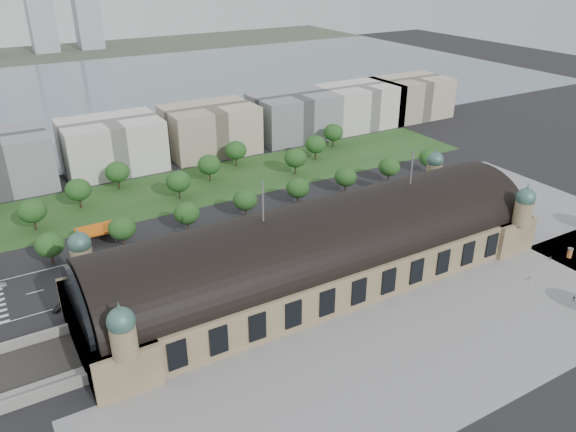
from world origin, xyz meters
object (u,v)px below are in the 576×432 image
traffic_car_2 (97,276)px  bus_east (354,216)px  advertising_column (570,253)px  pedestrian_0 (530,279)px  traffic_car_5 (364,204)px  parked_car_2 (140,284)px  petrol_station (98,230)px  parked_car_4 (190,271)px  parked_car_1 (106,300)px  traffic_car_3 (162,251)px  bus_mid (315,230)px  parked_car_0 (60,307)px  parked_car_6 (162,284)px  pedestrian_4 (574,299)px  traffic_car_4 (291,226)px  bus_west (251,241)px  parked_car_3 (138,285)px  parked_car_5 (231,265)px  traffic_car_6 (440,187)px  pedestrian_2 (550,258)px

traffic_car_2 → bus_east: 97.31m
advertising_column → pedestrian_0: advertising_column is taller
traffic_car_5 → parked_car_2: bearing=103.5°
petrol_station → parked_car_4: (19.39, -40.42, -2.29)m
parked_car_1 → traffic_car_3: bearing=100.4°
parked_car_4 → pedestrian_0: size_ratio=2.54×
parked_car_1 → parked_car_4: 28.16m
traffic_car_3 → bus_east: 74.60m
advertising_column → bus_mid: bearing=138.0°
parked_car_0 → parked_car_6: bearing=49.5°
pedestrian_4 → traffic_car_2: bearing=-74.9°
parked_car_1 → pedestrian_0: size_ratio=3.26×
traffic_car_5 → traffic_car_4: bearing=100.1°
traffic_car_5 → parked_car_0: (-122.04, -13.75, 0.10)m
parked_car_1 → bus_west: 55.01m
parked_car_3 → parked_car_4: size_ratio=1.12×
parked_car_2 → parked_car_5: (29.47, -4.00, -0.05)m
parked_car_4 → advertising_column: size_ratio=1.11×
parked_car_3 → pedestrian_0: size_ratio=2.85×
bus_east → pedestrian_4: 82.45m
traffic_car_5 → bus_east: bus_east is taller
traffic_car_6 → pedestrian_0: (-30.08, -70.41, 0.12)m
petrol_station → bus_mid: bearing=-28.9°
traffic_car_2 → pedestrian_4: 147.80m
parked_car_5 → advertising_column: advertising_column is taller
parked_car_2 → bus_mid: bearing=53.4°
bus_mid → traffic_car_6: bearing=-78.8°
parked_car_3 → pedestrian_0: bearing=38.4°
parked_car_2 → parked_car_6: 6.81m
parked_car_1 → bus_west: bearing=71.4°
parked_car_2 → pedestrian_2: (124.92, -54.77, 0.14)m
traffic_car_5 → advertising_column: advertising_column is taller
traffic_car_6 → parked_car_3: (-138.79, -10.84, 0.10)m
parked_car_3 → pedestrian_4: (110.35, -73.93, 0.10)m
traffic_car_3 → parked_car_0: traffic_car_3 is taller
parked_car_3 → traffic_car_4: bearing=77.1°
petrol_station → bus_mid: size_ratio=1.18×
parked_car_0 → parked_car_2: parked_car_0 is taller
parked_car_0 → bus_east: 110.73m
traffic_car_2 → parked_car_2: size_ratio=0.90×
parked_car_6 → pedestrian_0: (101.91, -56.65, 0.11)m
traffic_car_5 → bus_mid: bus_mid is taller
parked_car_1 → pedestrian_4: bearing=29.8°
traffic_car_6 → pedestrian_4: (-28.44, -84.77, 0.20)m
petrol_station → parked_car_5: 54.92m
parked_car_2 → bus_west: (42.46, 7.00, 0.73)m
traffic_car_2 → traffic_car_5: bearing=93.1°
parked_car_4 → parked_car_5: parked_car_5 is taller
traffic_car_6 → bus_east: (-51.43, -5.60, 0.95)m
parked_car_3 → pedestrian_4: size_ratio=2.60×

